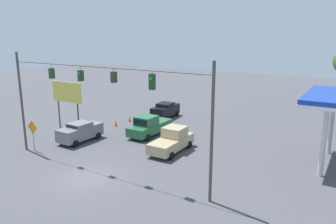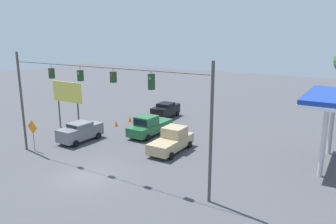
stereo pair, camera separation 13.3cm
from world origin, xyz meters
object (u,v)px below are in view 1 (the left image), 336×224
at_px(work_zone_sign, 33,129).
at_px(sedan_black_withflow_far, 165,110).
at_px(traffic_cone_third, 100,129).
at_px(pickup_truck_green_withflow_mid, 149,126).
at_px(traffic_cone_nearest, 68,140).
at_px(traffic_cone_fifth, 129,119).
at_px(sedan_grey_parked_shoulder, 80,131).
at_px(traffic_cone_fourth, 116,123).
at_px(traffic_cone_second, 85,134).
at_px(pickup_truck_tan_crossing_near, 172,141).
at_px(overhead_signal_span, 99,101).
at_px(roadside_billboard, 67,95).

bearing_deg(work_zone_sign, sedan_black_withflow_far, -103.15).
bearing_deg(traffic_cone_third, pickup_truck_green_withflow_mid, -160.61).
xyz_separation_m(traffic_cone_nearest, traffic_cone_fifth, (-0.01, -9.48, 0.00)).
height_order(traffic_cone_third, traffic_cone_fifth, same).
bearing_deg(sedan_grey_parked_shoulder, traffic_cone_nearest, 73.18).
bearing_deg(sedan_black_withflow_far, traffic_cone_fourth, 65.81).
distance_m(sedan_black_withflow_far, traffic_cone_second, 11.48).
distance_m(pickup_truck_green_withflow_mid, sedan_grey_parked_shoulder, 6.91).
bearing_deg(pickup_truck_green_withflow_mid, traffic_cone_second, 39.86).
bearing_deg(pickup_truck_tan_crossing_near, traffic_cone_fourth, -20.65).
height_order(overhead_signal_span, traffic_cone_nearest, overhead_signal_span).
bearing_deg(work_zone_sign, pickup_truck_tan_crossing_near, -148.92).
xyz_separation_m(traffic_cone_nearest, work_zone_sign, (1.15, 2.84, 1.63)).
xyz_separation_m(roadside_billboard, work_zone_sign, (-2.49, 6.34, -1.86)).
height_order(sedan_grey_parked_shoulder, work_zone_sign, work_zone_sign).
relative_size(pickup_truck_tan_crossing_near, traffic_cone_nearest, 7.33).
distance_m(traffic_cone_second, roadside_billboard, 5.21).
xyz_separation_m(pickup_truck_green_withflow_mid, traffic_cone_fourth, (5.16, -0.76, -0.62)).
bearing_deg(traffic_cone_fifth, traffic_cone_second, 89.91).
bearing_deg(traffic_cone_second, overhead_signal_span, 143.57).
height_order(overhead_signal_span, traffic_cone_third, overhead_signal_span).
relative_size(traffic_cone_second, traffic_cone_fourth, 1.00).
bearing_deg(traffic_cone_fourth, sedan_black_withflow_far, -114.19).
xyz_separation_m(traffic_cone_third, traffic_cone_fourth, (0.04, -2.56, 0.00)).
bearing_deg(pickup_truck_tan_crossing_near, sedan_black_withflow_far, -55.31).
distance_m(pickup_truck_green_withflow_mid, roadside_billboard, 9.57).
bearing_deg(sedan_grey_parked_shoulder, traffic_cone_second, -68.48).
height_order(overhead_signal_span, sedan_grey_parked_shoulder, overhead_signal_span).
bearing_deg(traffic_cone_second, work_zone_sign, 77.18).
bearing_deg(traffic_cone_nearest, sedan_grey_parked_shoulder, -106.82).
height_order(traffic_cone_second, traffic_cone_fifth, same).
bearing_deg(traffic_cone_second, sedan_black_withflow_far, -103.29).
xyz_separation_m(sedan_grey_parked_shoulder, roadside_billboard, (4.03, -2.24, 2.87)).
relative_size(traffic_cone_fourth, roadside_billboard, 0.13).
bearing_deg(overhead_signal_span, pickup_truck_tan_crossing_near, -109.32).
distance_m(pickup_truck_tan_crossing_near, sedan_black_withflow_far, 11.96).
relative_size(overhead_signal_span, pickup_truck_tan_crossing_near, 3.54).
height_order(overhead_signal_span, sedan_black_withflow_far, overhead_signal_span).
distance_m(traffic_cone_fifth, work_zone_sign, 12.48).
distance_m(sedan_black_withflow_far, traffic_cone_fifth, 4.74).
xyz_separation_m(pickup_truck_green_withflow_mid, roadside_billboard, (8.65, 2.90, 2.87)).
height_order(traffic_cone_fifth, work_zone_sign, work_zone_sign).
bearing_deg(traffic_cone_second, pickup_truck_green_withflow_mid, -140.14).
distance_m(overhead_signal_span, traffic_cone_fifth, 15.29).
relative_size(overhead_signal_span, sedan_grey_parked_shoulder, 4.03).
bearing_deg(traffic_cone_nearest, traffic_cone_fourth, -88.76).
bearing_deg(roadside_billboard, traffic_cone_third, -162.72).
xyz_separation_m(pickup_truck_tan_crossing_near, sedan_grey_parked_shoulder, (9.06, 2.28, 0.00)).
distance_m(overhead_signal_span, traffic_cone_third, 11.71).
bearing_deg(sedan_grey_parked_shoulder, traffic_cone_fourth, -84.80).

